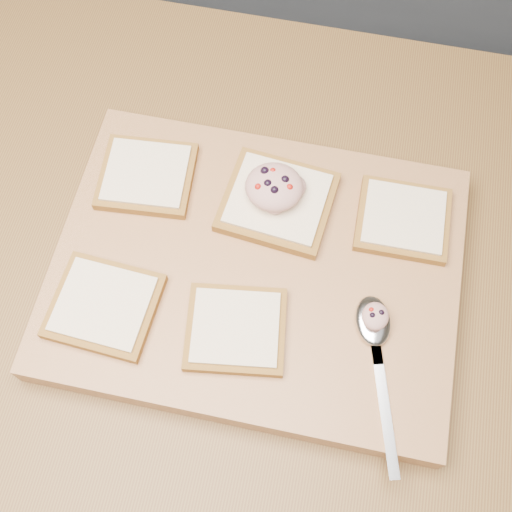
{
  "coord_description": "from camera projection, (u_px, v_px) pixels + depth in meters",
  "views": [
    {
      "loc": [
        -0.09,
        -0.31,
        1.62
      ],
      "look_at": [
        -0.15,
        -0.01,
        0.96
      ],
      "focal_mm": 45.0,
      "sensor_mm": 36.0,
      "label": 1
    }
  ],
  "objects": [
    {
      "name": "ground",
      "position": [
        317.0,
        422.0,
        1.59
      ],
      "size": [
        4.0,
        4.0,
        0.0
      ],
      "primitive_type": "plane",
      "color": "#515459",
      "rests_on": "ground"
    },
    {
      "name": "island_counter",
      "position": [
        338.0,
        379.0,
        1.18
      ],
      "size": [
        2.0,
        0.8,
        0.9
      ],
      "color": "slate",
      "rests_on": "ground"
    },
    {
      "name": "cutting_board",
      "position": [
        256.0,
        271.0,
        0.76
      ],
      "size": [
        0.47,
        0.36,
        0.04
      ],
      "primitive_type": "cube",
      "color": "#B77E4E",
      "rests_on": "island_counter"
    },
    {
      "name": "bread_far_left",
      "position": [
        147.0,
        175.0,
        0.79
      ],
      "size": [
        0.12,
        0.11,
        0.02
      ],
      "color": "#8F5D24",
      "rests_on": "cutting_board"
    },
    {
      "name": "bread_far_center",
      "position": [
        278.0,
        201.0,
        0.77
      ],
      "size": [
        0.14,
        0.13,
        0.02
      ],
      "color": "#8F5D24",
      "rests_on": "cutting_board"
    },
    {
      "name": "bread_far_right",
      "position": [
        403.0,
        219.0,
        0.76
      ],
      "size": [
        0.11,
        0.1,
        0.02
      ],
      "color": "#8F5D24",
      "rests_on": "cutting_board"
    },
    {
      "name": "bread_near_left",
      "position": [
        104.0,
        306.0,
        0.72
      ],
      "size": [
        0.12,
        0.11,
        0.02
      ],
      "color": "#8F5D24",
      "rests_on": "cutting_board"
    },
    {
      "name": "bread_near_center",
      "position": [
        236.0,
        329.0,
        0.71
      ],
      "size": [
        0.12,
        0.11,
        0.02
      ],
      "color": "#8F5D24",
      "rests_on": "cutting_board"
    },
    {
      "name": "tuna_salad_dollop",
      "position": [
        274.0,
        187.0,
        0.75
      ],
      "size": [
        0.07,
        0.07,
        0.03
      ],
      "color": "tan",
      "rests_on": "bread_far_center"
    },
    {
      "name": "spoon",
      "position": [
        375.0,
        333.0,
        0.71
      ],
      "size": [
        0.08,
        0.2,
        0.01
      ],
      "color": "silver",
      "rests_on": "cutting_board"
    },
    {
      "name": "spoon_salad",
      "position": [
        375.0,
        316.0,
        0.7
      ],
      "size": [
        0.03,
        0.03,
        0.02
      ],
      "color": "tan",
      "rests_on": "spoon"
    }
  ]
}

